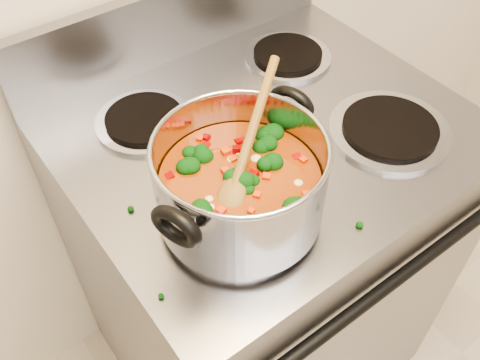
% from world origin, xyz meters
% --- Properties ---
extents(electric_range, '(0.75, 0.68, 1.08)m').
position_xyz_m(electric_range, '(0.06, 1.16, 0.47)').
color(electric_range, gray).
rests_on(electric_range, ground).
extents(stockpot, '(0.32, 0.26, 0.16)m').
position_xyz_m(stockpot, '(-0.11, 1.02, 1.00)').
color(stockpot, '#A2A2AA').
rests_on(stockpot, electric_range).
extents(wooden_spoon, '(0.23, 0.18, 0.12)m').
position_xyz_m(wooden_spoon, '(-0.10, 1.02, 1.04)').
color(wooden_spoon, brown).
rests_on(wooden_spoon, stockpot).
extents(cooktop_crumbs, '(0.30, 0.31, 0.01)m').
position_xyz_m(cooktop_crumbs, '(-0.15, 1.00, 0.92)').
color(cooktop_crumbs, black).
rests_on(cooktop_crumbs, electric_range).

